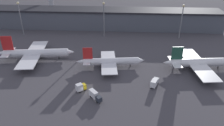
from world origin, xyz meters
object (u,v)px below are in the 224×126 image
Objects in this scene: airplane_1 at (110,62)px; service_vehicle_0 at (81,87)px; service_vehicle_1 at (95,95)px; airplane_2 at (199,63)px; service_vehicle_2 at (154,82)px; airplane_0 at (35,53)px.

airplane_1 is 7.46× the size of service_vehicle_0.
service_vehicle_0 is 0.71× the size of service_vehicle_1.
airplane_2 is 63.82m from service_vehicle_0.
service_vehicle_0 reaches higher than service_vehicle_2.
service_vehicle_1 is at bearing -75.63° from service_vehicle_0.
airplane_0 is 6.43× the size of service_vehicle_1.
service_vehicle_0 reaches higher than service_vehicle_1.
airplane_0 reaches higher than service_vehicle_2.
airplane_1 reaches higher than service_vehicle_0.
airplane_1 is 28.25m from service_vehicle_2.
service_vehicle_1 is at bearing 136.83° from service_vehicle_2.
airplane_1 reaches higher than service_vehicle_1.
airplane_0 is 91.35m from airplane_2.
airplane_2 reaches higher than service_vehicle_2.
airplane_0 is 70.36m from service_vehicle_2.
airplane_0 is 44.45m from service_vehicle_0.
airplane_0 is 9.03× the size of service_vehicle_0.
airplane_1 is 5.32× the size of service_vehicle_2.
airplane_0 is at bearing 169.49° from airplane_2.
service_vehicle_2 is (33.71, 6.21, -0.04)m from service_vehicle_0.
service_vehicle_2 is at bearing -45.86° from airplane_1.
airplane_0 is 1.14× the size of airplane_2.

